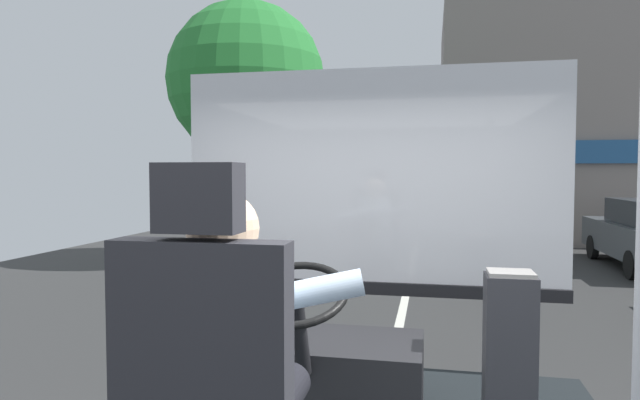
{
  "coord_description": "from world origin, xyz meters",
  "views": [
    {
      "loc": [
        0.4,
        -1.94,
        1.98
      ],
      "look_at": [
        -0.29,
        1.43,
        1.8
      ],
      "focal_mm": 30.55,
      "sensor_mm": 36.0,
      "label": 1
    }
  ],
  "objects": [
    {
      "name": "ground",
      "position": [
        0.0,
        8.8,
        -0.02
      ],
      "size": [
        18.0,
        44.0,
        0.06
      ],
      "color": "#2F2F2F"
    },
    {
      "name": "bus_driver",
      "position": [
        -0.18,
        -0.42,
        1.44
      ],
      "size": [
        0.77,
        0.6,
        0.78
      ],
      "color": "black",
      "rests_on": "driver_seat"
    },
    {
      "name": "steering_console",
      "position": [
        -0.18,
        0.8,
        0.93
      ],
      "size": [
        1.1,
        0.97,
        0.85
      ],
      "color": "black",
      "rests_on": "bus_floor"
    },
    {
      "name": "fare_box",
      "position": [
        0.78,
        0.82,
        1.1
      ],
      "size": [
        0.24,
        0.21,
        0.79
      ],
      "color": "#333338",
      "rests_on": "bus_floor"
    },
    {
      "name": "windshield_panel",
      "position": [
        0.0,
        1.62,
        1.75
      ],
      "size": [
        2.5,
        0.08,
        1.48
      ],
      "color": "silver"
    },
    {
      "name": "street_tree",
      "position": [
        -3.6,
        9.48,
        3.96
      ],
      "size": [
        3.43,
        3.43,
        5.69
      ],
      "color": "#4C3828",
      "rests_on": "ground"
    }
  ]
}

